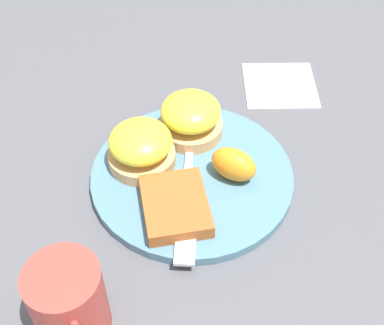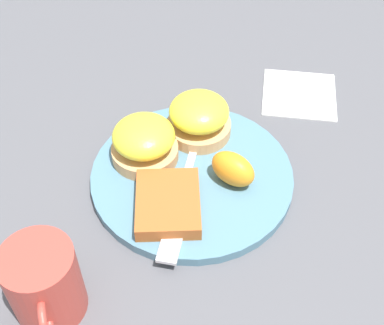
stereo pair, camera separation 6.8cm
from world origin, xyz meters
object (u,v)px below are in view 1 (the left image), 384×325
(sandwich_benedict_left, at_px, (191,117))
(fork, at_px, (188,202))
(orange_wedge, at_px, (234,164))
(cup, at_px, (69,302))
(sandwich_benedict_right, at_px, (141,147))
(hashbrown_patty, at_px, (175,206))

(sandwich_benedict_left, distance_m, fork, 0.13)
(sandwich_benedict_left, bearing_deg, orange_wedge, 11.22)
(sandwich_benedict_left, relative_size, fork, 0.45)
(cup, bearing_deg, sandwich_benedict_right, 142.96)
(orange_wedge, xyz_separation_m, cup, (0.11, -0.24, 0.01))
(sandwich_benedict_left, height_order, orange_wedge, sandwich_benedict_left)
(sandwich_benedict_left, bearing_deg, sandwich_benedict_right, -70.87)
(hashbrown_patty, xyz_separation_m, fork, (-0.00, 0.02, -0.01))
(hashbrown_patty, height_order, fork, hashbrown_patty)
(sandwich_benedict_left, bearing_deg, fork, -23.72)
(sandwich_benedict_left, relative_size, hashbrown_patty, 0.92)
(sandwich_benedict_right, distance_m, hashbrown_patty, 0.09)
(fork, bearing_deg, hashbrown_patty, -77.67)
(orange_wedge, relative_size, cup, 0.56)
(sandwich_benedict_left, distance_m, hashbrown_patty, 0.14)
(fork, bearing_deg, sandwich_benedict_right, -161.43)
(cup, bearing_deg, fork, 119.34)
(sandwich_benedict_left, height_order, sandwich_benedict_right, same)
(fork, height_order, cup, cup)
(fork, xyz_separation_m, cup, (0.09, -0.17, 0.03))
(orange_wedge, distance_m, fork, 0.08)
(hashbrown_patty, bearing_deg, sandwich_benedict_right, -173.31)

